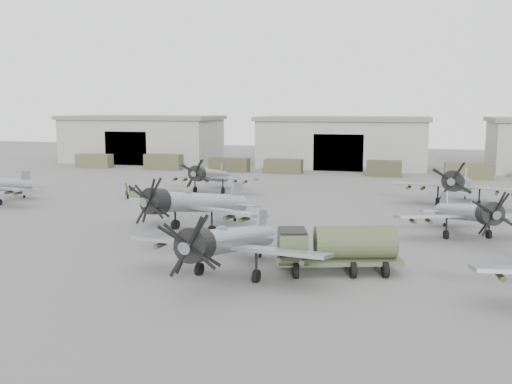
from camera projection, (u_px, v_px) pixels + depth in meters
ground at (246, 256)px, 40.30m from camera, size 220.00×220.00×0.00m
hangar_left at (143, 139)px, 108.48m from camera, size 29.00×14.80×8.70m
hangar_center at (343, 142)px, 98.88m from camera, size 29.00×14.80×8.70m
support_truck_0 at (94, 161)px, 98.39m from camera, size 6.25×2.20×2.31m
support_truck_1 at (164, 162)px, 95.10m from camera, size 6.31×2.20×2.56m
support_truck_2 at (229, 165)px, 92.22m from camera, size 6.49×2.20×2.22m
support_truck_3 at (283, 166)px, 89.95m from camera, size 5.97×2.20×2.22m
support_truck_4 at (384, 168)px, 86.01m from camera, size 5.17×2.20×2.36m
support_truck_5 at (468, 171)px, 82.98m from camera, size 6.63×2.20×2.33m
aircraft_near_1 at (226, 242)px, 34.62m from camera, size 12.98×11.68×5.15m
aircraft_mid_1 at (192, 203)px, 47.47m from camera, size 13.55×12.24×5.49m
aircraft_mid_2 at (469, 213)px, 45.20m from camera, size 11.59×10.44×4.65m
aircraft_far_0 at (208, 175)px, 69.10m from camera, size 12.00×10.80×4.82m
aircraft_far_1 at (459, 183)px, 59.51m from camera, size 13.83×12.45×5.49m
fuel_tanker at (337, 246)px, 36.18m from camera, size 8.15×5.05×2.99m
tug_trailer at (150, 194)px, 65.22m from camera, size 6.78×3.06×1.35m
ground_crew at (127, 190)px, 65.99m from camera, size 0.48×0.68×1.76m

